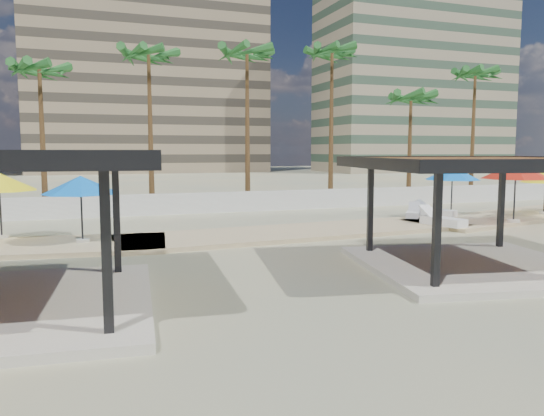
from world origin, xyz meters
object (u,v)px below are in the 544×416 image
(lounger_b, at_px, (442,221))
(lounger_c, at_px, (436,212))
(umbrella_c, at_px, (516,171))
(pavilion_central, at_px, (475,203))
(lounger_d, at_px, (413,213))

(lounger_b, height_order, lounger_c, lounger_b)
(umbrella_c, bearing_deg, pavilion_central, -140.26)
(pavilion_central, distance_m, lounger_c, 12.36)
(pavilion_central, bearing_deg, umbrella_c, 50.33)
(lounger_c, bearing_deg, lounger_d, 60.03)
(umbrella_c, xyz_separation_m, lounger_b, (-3.91, 0.29, -2.27))
(umbrella_c, bearing_deg, lounger_c, 118.86)
(lounger_b, height_order, lounger_d, lounger_b)
(lounger_c, distance_m, lounger_d, 1.42)
(umbrella_c, height_order, lounger_b, umbrella_c)
(umbrella_c, relative_size, lounger_d, 2.10)
(pavilion_central, distance_m, lounger_b, 8.67)
(lounger_b, bearing_deg, umbrella_c, -107.29)
(umbrella_c, distance_m, lounger_c, 4.55)
(pavilion_central, distance_m, lounger_d, 11.67)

